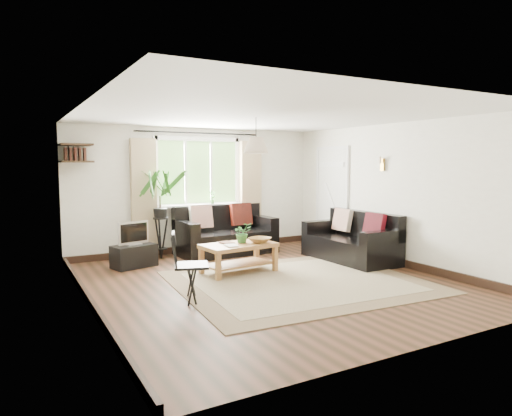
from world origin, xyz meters
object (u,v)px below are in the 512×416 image
coffee_table (239,258)px  tv_stand (134,256)px  palm_stand (160,214)px  folding_chair (191,267)px  sofa_right (350,238)px  sofa_back (226,231)px

coffee_table → tv_stand: 1.81m
coffee_table → palm_stand: size_ratio=0.71×
tv_stand → folding_chair: size_ratio=0.79×
tv_stand → palm_stand: size_ratio=0.43×
sofa_right → coffee_table: (-2.14, 0.14, -0.18)m
tv_stand → palm_stand: bearing=21.4°
sofa_back → palm_stand: 1.30m
sofa_right → tv_stand: sofa_right is taller
sofa_back → coffee_table: (-0.50, -1.52, -0.20)m
sofa_back → tv_stand: size_ratio=2.66×
sofa_right → folding_chair: 3.44m
palm_stand → sofa_right: bearing=-32.0°
sofa_back → palm_stand: palm_stand is taller
tv_stand → palm_stand: palm_stand is taller
coffee_table → tv_stand: size_ratio=1.65×
sofa_back → palm_stand: size_ratio=1.14×
sofa_right → tv_stand: 3.74m
sofa_back → sofa_right: size_ratio=1.06×
folding_chair → sofa_back: bearing=-14.2°
sofa_right → palm_stand: bearing=-123.3°
sofa_back → tv_stand: (-1.83, -0.30, -0.25)m
sofa_back → folding_chair: size_ratio=2.10×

